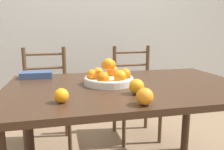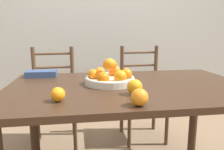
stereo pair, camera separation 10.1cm
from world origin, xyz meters
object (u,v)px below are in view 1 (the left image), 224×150
object	(u,v)px
orange_loose_1	(61,96)
orange_loose_2	(137,86)
chair_left	(47,99)
chair_right	(135,93)
book_stack	(37,75)
fruit_bowl	(109,77)
orange_loose_0	(145,97)

from	to	relation	value
orange_loose_1	orange_loose_2	xyz separation A→B (m)	(0.40, 0.06, 0.01)
chair_left	chair_right	bearing A→B (deg)	-2.87
orange_loose_2	book_stack	bearing A→B (deg)	135.50
chair_left	orange_loose_2	bearing A→B (deg)	-64.48
fruit_bowl	orange_loose_0	bearing A→B (deg)	-80.65
fruit_bowl	chair_right	size ratio (longest dim) A/B	0.33
chair_right	book_stack	size ratio (longest dim) A/B	4.33
orange_loose_0	orange_loose_2	xyz separation A→B (m)	(0.02, 0.18, 0.00)
fruit_bowl	orange_loose_2	world-z (taller)	fruit_bowl
orange_loose_2	book_stack	world-z (taller)	orange_loose_2
orange_loose_2	chair_right	distance (m)	1.13
chair_right	book_stack	bearing A→B (deg)	-155.06
orange_loose_2	book_stack	size ratio (longest dim) A/B	0.38
orange_loose_1	book_stack	world-z (taller)	orange_loose_1
orange_loose_0	chair_left	size ratio (longest dim) A/B	0.08
chair_right	book_stack	xyz separation A→B (m)	(-0.93, -0.45, 0.33)
orange_loose_0	chair_right	bearing A→B (deg)	72.70
book_stack	fruit_bowl	bearing A→B (deg)	-32.34
fruit_bowl	orange_loose_2	distance (m)	0.28
fruit_bowl	chair_left	distance (m)	0.95
chair_left	book_stack	size ratio (longest dim) A/B	4.33
orange_loose_0	book_stack	bearing A→B (deg)	126.41
orange_loose_2	chair_left	distance (m)	1.21
orange_loose_0	orange_loose_2	size ratio (longest dim) A/B	0.97
orange_loose_1	book_stack	bearing A→B (deg)	105.79
orange_loose_0	book_stack	size ratio (longest dim) A/B	0.37
fruit_bowl	book_stack	world-z (taller)	fruit_bowl
fruit_bowl	orange_loose_2	xyz separation A→B (m)	(0.10, -0.26, -0.00)
fruit_bowl	chair_right	world-z (taller)	chair_right
orange_loose_1	chair_left	xyz separation A→B (m)	(-0.15, 1.08, -0.34)
orange_loose_1	orange_loose_2	size ratio (longest dim) A/B	0.84
orange_loose_0	chair_left	xyz separation A→B (m)	(-0.53, 1.20, -0.35)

